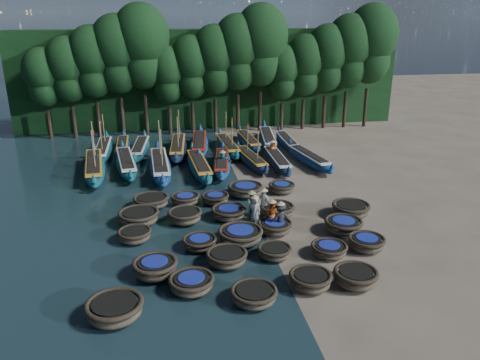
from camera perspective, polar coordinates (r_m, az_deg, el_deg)
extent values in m
plane|color=gray|center=(29.52, 1.40, -3.40)|extent=(120.00, 120.00, 0.00)
cube|color=black|center=(50.84, -3.66, 12.25)|extent=(40.00, 3.00, 10.00)
ellipsoid|color=brown|center=(19.99, -15.00, -15.21)|extent=(2.70, 2.70, 0.74)
torus|color=#342B1E|center=(19.80, -15.10, -14.38)|extent=(2.35, 2.35, 0.22)
cylinder|color=black|center=(19.78, -15.11, -14.27)|extent=(1.78, 1.78, 0.07)
ellipsoid|color=brown|center=(21.14, -5.91, -12.61)|extent=(2.24, 2.24, 0.64)
torus|color=#342B1E|center=(20.98, -5.94, -11.92)|extent=(2.04, 2.04, 0.20)
cylinder|color=black|center=(20.96, -5.95, -11.83)|extent=(1.55, 1.55, 0.06)
cylinder|color=navy|center=(20.94, -5.95, -11.73)|extent=(1.19, 1.19, 0.04)
ellipsoid|color=brown|center=(20.32, 1.70, -14.03)|extent=(2.03, 2.03, 0.61)
torus|color=#342B1E|center=(20.16, 1.71, -13.35)|extent=(2.02, 2.02, 0.19)
cylinder|color=black|center=(20.14, 1.71, -13.26)|extent=(1.54, 1.54, 0.06)
ellipsoid|color=brown|center=(21.46, 8.57, -12.16)|extent=(2.34, 2.34, 0.67)
torus|color=#342B1E|center=(21.30, 8.61, -11.44)|extent=(1.95, 1.95, 0.20)
cylinder|color=black|center=(21.28, 8.62, -11.35)|extent=(1.47, 1.47, 0.06)
ellipsoid|color=brown|center=(22.00, 13.90, -11.63)|extent=(2.22, 2.22, 0.71)
torus|color=#342B1E|center=(21.84, 13.97, -10.88)|extent=(2.02, 2.02, 0.22)
cylinder|color=black|center=(21.81, 13.98, -10.78)|extent=(1.52, 1.52, 0.06)
ellipsoid|color=brown|center=(22.38, -10.29, -10.71)|extent=(2.44, 2.44, 0.75)
torus|color=#342B1E|center=(22.21, -10.34, -9.92)|extent=(2.13, 2.13, 0.23)
cylinder|color=black|center=(22.19, -10.35, -9.82)|extent=(1.60, 1.60, 0.07)
cylinder|color=navy|center=(22.16, -10.36, -9.72)|extent=(1.23, 1.23, 0.05)
ellipsoid|color=brown|center=(23.01, -1.63, -9.60)|extent=(2.24, 2.24, 0.65)
torus|color=#342B1E|center=(22.86, -1.64, -8.93)|extent=(2.04, 2.04, 0.20)
cylinder|color=black|center=(22.84, -1.64, -8.85)|extent=(1.54, 1.54, 0.06)
ellipsoid|color=brown|center=(23.67, 4.25, -8.88)|extent=(1.96, 1.96, 0.57)
torus|color=#342B1E|center=(23.54, 4.26, -8.31)|extent=(1.72, 1.72, 0.17)
cylinder|color=black|center=(23.53, 4.27, -8.24)|extent=(1.30, 1.30, 0.05)
ellipsoid|color=brown|center=(24.23, 10.79, -8.48)|extent=(2.12, 2.12, 0.57)
torus|color=#342B1E|center=(24.11, 10.83, -7.92)|extent=(1.87, 1.87, 0.17)
cylinder|color=black|center=(24.10, 10.84, -7.85)|extent=(1.42, 1.42, 0.05)
cylinder|color=navy|center=(24.08, 10.84, -7.78)|extent=(1.09, 1.09, 0.03)
ellipsoid|color=brown|center=(25.21, 15.15, -7.57)|extent=(2.28, 2.28, 0.65)
torus|color=#342B1E|center=(25.07, 15.21, -6.95)|extent=(1.94, 1.94, 0.20)
cylinder|color=black|center=(25.05, 15.22, -6.87)|extent=(1.46, 1.46, 0.06)
cylinder|color=navy|center=(25.04, 15.23, -6.79)|extent=(1.13, 1.13, 0.04)
ellipsoid|color=brown|center=(25.81, -12.70, -6.72)|extent=(1.75, 1.75, 0.62)
torus|color=#342B1E|center=(25.69, -12.75, -6.14)|extent=(1.82, 1.82, 0.19)
cylinder|color=black|center=(25.67, -12.75, -6.07)|extent=(1.37, 1.37, 0.06)
ellipsoid|color=brown|center=(24.55, -4.92, -7.77)|extent=(1.93, 1.93, 0.58)
torus|color=#342B1E|center=(24.43, -4.94, -7.20)|extent=(1.81, 1.81, 0.17)
cylinder|color=black|center=(24.41, -4.94, -7.13)|extent=(1.37, 1.37, 0.05)
cylinder|color=navy|center=(24.40, -4.95, -7.06)|extent=(1.06, 1.06, 0.03)
ellipsoid|color=brown|center=(24.94, 0.05, -7.00)|extent=(2.98, 2.98, 0.76)
torus|color=#342B1E|center=(24.78, 0.05, -6.26)|extent=(2.42, 2.42, 0.23)
cylinder|color=black|center=(24.76, 0.05, -6.17)|extent=(1.84, 1.84, 0.07)
cylinder|color=navy|center=(24.74, 0.05, -6.07)|extent=(1.42, 1.42, 0.05)
ellipsoid|color=brown|center=(26.15, 4.27, -5.88)|extent=(1.83, 1.83, 0.63)
torus|color=#342B1E|center=(26.02, 4.29, -5.29)|extent=(1.95, 1.95, 0.19)
cylinder|color=black|center=(26.01, 4.29, -5.21)|extent=(1.48, 1.48, 0.06)
cylinder|color=navy|center=(25.99, 4.29, -5.13)|extent=(1.14, 1.14, 0.04)
ellipsoid|color=brown|center=(26.78, 12.48, -5.60)|extent=(2.47, 2.47, 0.70)
torus|color=#342B1E|center=(26.64, 12.53, -4.96)|extent=(2.16, 2.16, 0.21)
cylinder|color=black|center=(26.62, 12.54, -4.88)|extent=(1.63, 1.63, 0.06)
cylinder|color=navy|center=(26.61, 12.54, -4.80)|extent=(1.25, 1.25, 0.04)
ellipsoid|color=brown|center=(27.75, -12.21, -4.60)|extent=(2.69, 2.69, 0.74)
torus|color=#342B1E|center=(27.62, -12.26, -3.94)|extent=(2.38, 2.38, 0.22)
cylinder|color=black|center=(27.60, -12.27, -3.86)|extent=(1.81, 1.81, 0.07)
ellipsoid|color=brown|center=(27.49, -6.73, -4.56)|extent=(2.30, 2.30, 0.70)
torus|color=#342B1E|center=(27.35, -6.76, -3.93)|extent=(2.02, 2.02, 0.21)
cylinder|color=black|center=(27.34, -6.76, -3.85)|extent=(1.52, 1.52, 0.06)
ellipsoid|color=brown|center=(27.83, -1.36, -4.16)|extent=(2.39, 2.39, 0.65)
torus|color=#342B1E|center=(27.70, -1.36, -3.59)|extent=(2.10, 2.10, 0.20)
cylinder|color=black|center=(27.69, -1.36, -3.51)|extent=(1.60, 1.60, 0.06)
cylinder|color=navy|center=(27.67, -1.36, -3.44)|extent=(1.23, 1.23, 0.04)
ellipsoid|color=brown|center=(28.04, 4.53, -3.92)|extent=(2.25, 2.25, 0.75)
torus|color=#342B1E|center=(27.90, 4.55, -3.26)|extent=(2.10, 2.10, 0.23)
cylinder|color=black|center=(27.88, 4.55, -3.18)|extent=(1.57, 1.57, 0.07)
ellipsoid|color=brown|center=(28.93, 13.34, -3.66)|extent=(2.79, 2.79, 0.74)
torus|color=#342B1E|center=(28.80, 13.39, -3.03)|extent=(2.30, 2.30, 0.22)
cylinder|color=black|center=(28.78, 13.40, -2.95)|extent=(1.74, 1.74, 0.07)
ellipsoid|color=brown|center=(29.92, -10.77, -2.73)|extent=(2.31, 2.31, 0.68)
torus|color=#342B1E|center=(29.80, -10.81, -2.17)|extent=(2.25, 2.25, 0.21)
cylinder|color=black|center=(29.79, -10.81, -2.09)|extent=(1.71, 1.71, 0.06)
ellipsoid|color=brown|center=(30.12, -6.68, -2.45)|extent=(2.08, 2.08, 0.58)
torus|color=#342B1E|center=(30.02, -6.70, -1.97)|extent=(1.86, 1.86, 0.18)
cylinder|color=black|center=(30.00, -6.71, -1.91)|extent=(1.41, 1.41, 0.05)
cylinder|color=navy|center=(29.99, -6.71, -1.85)|extent=(1.09, 1.09, 0.04)
ellipsoid|color=brown|center=(30.08, -3.04, -2.38)|extent=(1.97, 1.97, 0.57)
torus|color=#342B1E|center=(29.98, -3.05, -1.90)|extent=(1.79, 1.79, 0.17)
cylinder|color=black|center=(29.97, -3.05, -1.84)|extent=(1.35, 1.35, 0.05)
cylinder|color=navy|center=(29.95, -3.06, -1.78)|extent=(1.04, 1.04, 0.03)
ellipsoid|color=brown|center=(31.26, 0.67, -1.35)|extent=(2.26, 2.26, 0.70)
torus|color=#342B1E|center=(31.14, 0.67, -0.79)|extent=(2.37, 2.37, 0.21)
cylinder|color=black|center=(31.13, 0.67, -0.71)|extent=(1.81, 1.81, 0.06)
cylinder|color=navy|center=(31.11, 0.67, -0.64)|extent=(1.39, 1.39, 0.04)
ellipsoid|color=brown|center=(31.95, 5.10, -1.05)|extent=(1.94, 1.94, 0.59)
torus|color=#342B1E|center=(31.85, 5.11, -0.58)|extent=(1.82, 1.82, 0.18)
cylinder|color=black|center=(31.84, 5.11, -0.52)|extent=(1.37, 1.37, 0.05)
cylinder|color=navy|center=(31.82, 5.11, -0.46)|extent=(1.06, 1.06, 0.04)
ellipsoid|color=#10525B|center=(36.95, -17.33, 1.42)|extent=(2.63, 8.92, 1.10)
cone|color=#10525B|center=(40.87, -17.44, 4.18)|extent=(0.48, 0.48, 0.66)
cone|color=#10525B|center=(32.66, -17.43, 0.26)|extent=(0.48, 0.48, 0.55)
cube|color=gold|center=(36.81, -17.40, 2.11)|extent=(1.97, 6.91, 0.13)
cube|color=black|center=(36.78, -17.41, 2.24)|extent=(1.57, 6.00, 0.11)
cylinder|color=#997F4C|center=(37.73, -17.43, 4.58)|extent=(0.08, 0.26, 3.08)
cylinder|color=#997F4C|center=(34.86, -17.43, 3.37)|extent=(0.08, 0.26, 3.08)
plane|color=red|center=(34.53, -17.39, 5.53)|extent=(0.00, 0.38, 0.38)
ellipsoid|color=#10525B|center=(37.36, -13.69, 1.91)|extent=(2.60, 8.36, 1.03)
cone|color=#10525B|center=(41.03, -14.21, 4.44)|extent=(0.45, 0.45, 0.62)
cone|color=#10525B|center=(33.36, -13.23, 0.92)|extent=(0.45, 0.45, 0.51)
cube|color=silver|center=(37.24, -13.74, 2.55)|extent=(1.95, 6.47, 0.12)
cube|color=black|center=(37.21, -13.75, 2.67)|extent=(1.56, 5.62, 0.10)
ellipsoid|color=navy|center=(36.08, -9.70, 1.63)|extent=(1.95, 8.88, 1.10)
cone|color=navy|center=(40.01, -10.05, 4.48)|extent=(0.49, 0.49, 0.66)
cone|color=navy|center=(31.80, -9.39, 0.41)|extent=(0.49, 0.49, 0.55)
cube|color=silver|center=(35.95, -9.74, 2.33)|extent=(1.44, 6.88, 0.13)
cube|color=black|center=(35.92, -9.75, 2.46)|extent=(1.10, 5.98, 0.11)
cylinder|color=#997F4C|center=(36.86, -9.78, 4.87)|extent=(0.08, 0.26, 3.09)
cylinder|color=#997F4C|center=(33.99, -9.55, 3.62)|extent=(0.08, 0.26, 3.09)
plane|color=red|center=(33.66, -9.39, 5.84)|extent=(0.00, 0.39, 0.39)
ellipsoid|color=#10525B|center=(35.84, -4.98, 1.64)|extent=(2.00, 8.13, 1.01)
cone|color=#10525B|center=(39.37, -5.89, 4.26)|extent=(0.44, 0.44, 0.60)
cone|color=#10525B|center=(31.97, -3.94, 0.54)|extent=(0.44, 0.44, 0.50)
cube|color=gold|center=(35.71, -5.00, 2.28)|extent=(1.49, 6.30, 0.12)
cube|color=black|center=(35.69, -5.01, 2.40)|extent=(1.16, 5.47, 0.10)
ellipsoid|color=navy|center=(36.52, -2.20, 1.99)|extent=(2.44, 7.64, 0.94)
cone|color=navy|center=(39.87, -2.13, 4.44)|extent=(0.41, 0.41, 0.56)
cone|color=navy|center=(32.87, -2.32, 0.98)|extent=(0.41, 0.41, 0.47)
cube|color=#A02813|center=(36.41, -2.21, 2.59)|extent=(1.83, 5.91, 0.11)
cube|color=black|center=(36.38, -2.21, 2.70)|extent=(1.47, 5.13, 0.09)
ellipsoid|color=#111F3E|center=(37.56, 1.33, 2.48)|extent=(2.31, 7.32, 0.90)
cone|color=#111F3E|center=(40.60, -0.28, 4.67)|extent=(0.40, 0.40, 0.54)
cone|color=#111F3E|center=(34.25, 3.25, 1.67)|extent=(0.40, 0.40, 0.45)
cube|color=gold|center=(37.45, 1.33, 3.03)|extent=(1.73, 5.66, 0.11)
cube|color=black|center=(37.43, 1.34, 3.13)|extent=(1.39, 4.91, 0.09)
cylinder|color=#997F4C|center=(38.17, 0.95, 5.01)|extent=(0.06, 0.21, 2.52)
cylinder|color=#997F4C|center=(35.96, 2.19, 4.07)|extent=(0.06, 0.21, 2.52)
plane|color=red|center=(35.72, 2.41, 5.78)|extent=(0.00, 0.32, 0.32)
ellipsoid|color=#111F3E|center=(37.31, 4.55, 2.33)|extent=(1.44, 7.54, 0.94)
cone|color=#111F3E|center=(40.57, 3.39, 4.69)|extent=(0.41, 0.41, 0.56)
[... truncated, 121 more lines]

